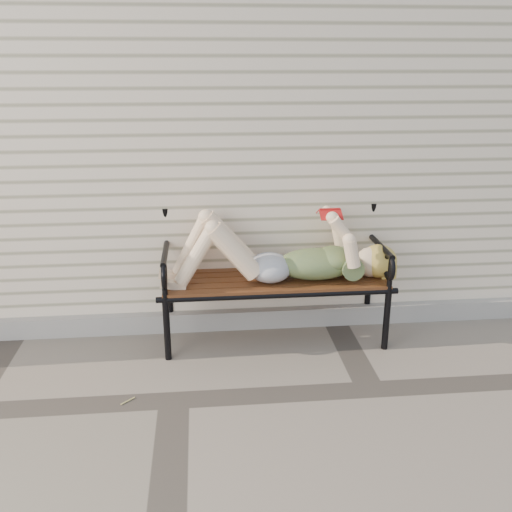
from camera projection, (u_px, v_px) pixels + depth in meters
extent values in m
plane|color=#786A5D|center=(174.00, 400.00, 3.53)|extent=(80.00, 80.00, 0.00)
cube|color=beige|center=(178.00, 110.00, 5.86)|extent=(8.00, 4.00, 3.00)
cube|color=#9B958C|center=(178.00, 321.00, 4.42)|extent=(8.00, 0.10, 0.15)
cylinder|color=black|center=(167.00, 329.00, 3.94)|extent=(0.05, 0.05, 0.48)
cylinder|color=black|center=(170.00, 301.00, 4.39)|extent=(0.05, 0.05, 0.48)
cylinder|color=black|center=(387.00, 319.00, 4.09)|extent=(0.05, 0.05, 0.48)
cylinder|color=black|center=(368.00, 293.00, 4.54)|extent=(0.05, 0.05, 0.48)
cube|color=brown|center=(275.00, 280.00, 4.16)|extent=(1.61, 0.52, 0.03)
cylinder|color=black|center=(279.00, 295.00, 3.94)|extent=(1.69, 0.04, 0.04)
cylinder|color=black|center=(271.00, 271.00, 4.39)|extent=(1.69, 0.04, 0.04)
torus|color=black|center=(269.00, 198.00, 4.32)|extent=(0.29, 0.04, 0.29)
ellipsoid|color=#0A364A|center=(316.00, 264.00, 4.12)|extent=(0.57, 0.33, 0.22)
ellipsoid|color=#0A364A|center=(333.00, 258.00, 4.12)|extent=(0.27, 0.32, 0.17)
ellipsoid|color=#A1A1A5|center=(270.00, 267.00, 4.09)|extent=(0.32, 0.36, 0.20)
sphere|color=beige|center=(372.00, 262.00, 4.16)|extent=(0.23, 0.23, 0.23)
ellipsoid|color=gold|center=(379.00, 261.00, 4.16)|extent=(0.26, 0.27, 0.24)
cube|color=#AD1413|center=(330.00, 210.00, 3.99)|extent=(0.15, 0.02, 0.02)
cube|color=beige|center=(331.00, 215.00, 3.96)|extent=(0.15, 0.09, 0.05)
cube|color=beige|center=(328.00, 212.00, 4.04)|extent=(0.15, 0.09, 0.05)
cube|color=#AD1413|center=(331.00, 215.00, 3.96)|extent=(0.16, 0.10, 0.06)
cube|color=#AD1413|center=(328.00, 211.00, 4.05)|extent=(0.16, 0.10, 0.06)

